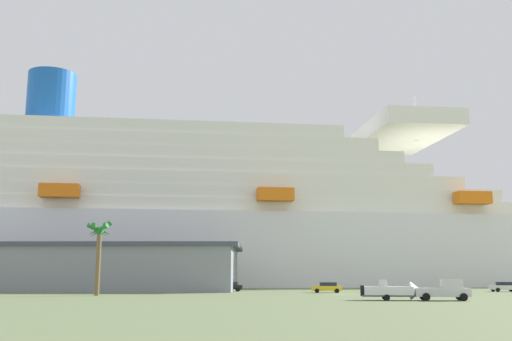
# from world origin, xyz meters

# --- Properties ---
(ground_plane) EXTENTS (600.00, 600.00, 0.00)m
(ground_plane) POSITION_xyz_m (0.00, 30.00, 0.00)
(ground_plane) COLOR #66754C
(cruise_ship) EXTENTS (234.42, 41.25, 56.23)m
(cruise_ship) POSITION_xyz_m (-27.81, 58.39, 15.51)
(cruise_ship) COLOR white
(cruise_ship) RESTS_ON ground_plane
(terminal_building) EXTENTS (56.50, 31.27, 7.85)m
(terminal_building) POSITION_xyz_m (-39.93, 23.31, 3.95)
(terminal_building) COLOR gray
(terminal_building) RESTS_ON ground_plane
(pickup_truck) EXTENTS (5.89, 3.17, 2.20)m
(pickup_truck) POSITION_xyz_m (6.02, -22.79, 1.04)
(pickup_truck) COLOR silver
(pickup_truck) RESTS_ON ground_plane
(small_boat_on_trailer) EXTENTS (7.03, 3.26, 2.15)m
(small_boat_on_trailer) POSITION_xyz_m (1.06, -21.74, 0.96)
(small_boat_on_trailer) COLOR #595960
(small_boat_on_trailer) RESTS_ON ground_plane
(palm_tree) EXTENTS (3.61, 3.37, 9.82)m
(palm_tree) POSITION_xyz_m (-33.23, -3.65, 7.57)
(palm_tree) COLOR brown
(palm_tree) RESTS_ON ground_plane
(parked_car_yellow_taxi) EXTENTS (4.81, 2.62, 1.58)m
(parked_car_yellow_taxi) POSITION_xyz_m (-0.37, 6.86, 0.83)
(parked_car_yellow_taxi) COLOR yellow
(parked_car_yellow_taxi) RESTS_ON ground_plane
(parked_car_black_coupe) EXTENTS (4.88, 2.67, 1.58)m
(parked_car_black_coupe) POSITION_xyz_m (-15.00, 16.91, 0.84)
(parked_car_black_coupe) COLOR black
(parked_car_black_coupe) RESTS_ON ground_plane
(parked_car_white_van) EXTENTS (4.62, 2.35, 1.58)m
(parked_car_white_van) POSITION_xyz_m (29.91, 10.49, 0.83)
(parked_car_white_van) COLOR white
(parked_car_white_van) RESTS_ON ground_plane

